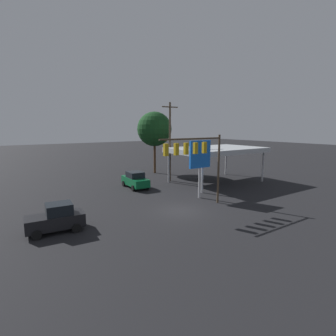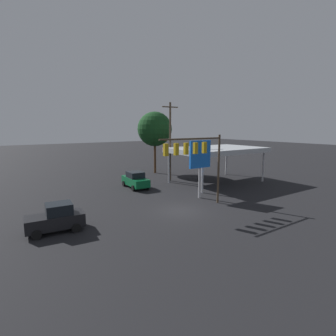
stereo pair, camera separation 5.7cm
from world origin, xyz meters
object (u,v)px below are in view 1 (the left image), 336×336
price_sign (200,157)px  street_tree (154,129)px  hatchback_crossing (56,218)px  sedan_waiting (135,180)px  traffic_signal_assembly (195,153)px  utility_pole (170,140)px

price_sign → street_tree: 15.66m
hatchback_crossing → street_tree: 24.62m
price_sign → hatchback_crossing: bearing=4.5°
sedan_waiting → hatchback_crossing: (10.56, 8.80, -0.00)m
price_sign → street_tree: street_tree is taller
hatchback_crossing → street_tree: street_tree is taller
traffic_signal_assembly → sedan_waiting: size_ratio=1.49×
traffic_signal_assembly → utility_pole: 11.95m
traffic_signal_assembly → sedan_waiting: traffic_signal_assembly is taller
hatchback_crossing → sedan_waiting: bearing=-135.6°
sedan_waiting → hatchback_crossing: size_ratio=1.14×
price_sign → sedan_waiting: 9.03m
utility_pole → price_sign: size_ratio=1.76×
sedan_waiting → street_tree: 11.77m
price_sign → hatchback_crossing: price_sign is taller
utility_pole → hatchback_crossing: 19.43m
hatchback_crossing → utility_pole: bearing=-144.4°
traffic_signal_assembly → hatchback_crossing: (11.41, -1.20, -4.01)m
traffic_signal_assembly → sedan_waiting: (0.84, -10.00, -4.00)m
price_sign → traffic_signal_assembly: bearing=42.1°
traffic_signal_assembly → hatchback_crossing: 12.15m
price_sign → street_tree: (-3.72, -14.99, 2.58)m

